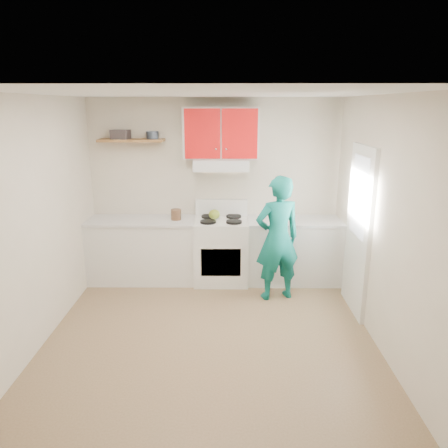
{
  "coord_description": "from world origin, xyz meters",
  "views": [
    {
      "loc": [
        0.2,
        -4.23,
        2.49
      ],
      "look_at": [
        0.15,
        0.55,
        1.15
      ],
      "focal_mm": 34.03,
      "sensor_mm": 36.0,
      "label": 1
    }
  ],
  "objects_px": {
    "tin": "(153,135)",
    "stove": "(221,251)",
    "kettle": "(214,214)",
    "crock": "(176,215)",
    "person": "(277,239)"
  },
  "relations": [
    {
      "from": "tin",
      "to": "stove",
      "type": "bearing_deg",
      "value": -11.68
    },
    {
      "from": "kettle",
      "to": "crock",
      "type": "distance_m",
      "value": 0.54
    },
    {
      "from": "kettle",
      "to": "crock",
      "type": "relative_size",
      "value": 0.94
    },
    {
      "from": "stove",
      "to": "crock",
      "type": "xyz_separation_m",
      "value": [
        -0.64,
        0.01,
        0.53
      ]
    },
    {
      "from": "crock",
      "to": "person",
      "type": "xyz_separation_m",
      "value": [
        1.38,
        -0.57,
        -0.16
      ]
    },
    {
      "from": "crock",
      "to": "tin",
      "type": "bearing_deg",
      "value": 149.12
    },
    {
      "from": "tin",
      "to": "kettle",
      "type": "distance_m",
      "value": 1.4
    },
    {
      "from": "stove",
      "to": "tin",
      "type": "xyz_separation_m",
      "value": [
        -0.96,
        0.2,
        1.63
      ]
    },
    {
      "from": "crock",
      "to": "person",
      "type": "height_order",
      "value": "person"
    },
    {
      "from": "stove",
      "to": "tin",
      "type": "height_order",
      "value": "tin"
    },
    {
      "from": "stove",
      "to": "person",
      "type": "height_order",
      "value": "person"
    },
    {
      "from": "kettle",
      "to": "crock",
      "type": "xyz_separation_m",
      "value": [
        -0.54,
        -0.05,
        -0.0
      ]
    },
    {
      "from": "stove",
      "to": "person",
      "type": "distance_m",
      "value": 1.0
    },
    {
      "from": "person",
      "to": "kettle",
      "type": "bearing_deg",
      "value": -52.99
    },
    {
      "from": "stove",
      "to": "crock",
      "type": "bearing_deg",
      "value": 179.22
    }
  ]
}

